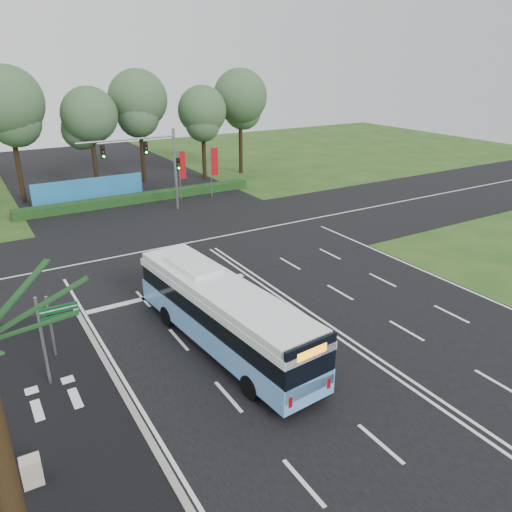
% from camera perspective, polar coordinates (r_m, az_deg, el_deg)
% --- Properties ---
extents(ground, '(120.00, 120.00, 0.00)m').
position_cam_1_polar(ground, '(27.05, 4.20, -5.84)').
color(ground, '#234818').
rests_on(ground, ground).
extents(road_main, '(20.00, 120.00, 0.04)m').
position_cam_1_polar(road_main, '(27.05, 4.20, -5.80)').
color(road_main, black).
rests_on(road_main, ground).
extents(road_cross, '(120.00, 14.00, 0.05)m').
position_cam_1_polar(road_cross, '(36.63, -6.64, 1.69)').
color(road_cross, black).
rests_on(road_cross, ground).
extents(bike_path, '(5.00, 18.00, 0.06)m').
position_cam_1_polar(bike_path, '(20.70, -21.27, -17.05)').
color(bike_path, black).
rests_on(bike_path, ground).
extents(kerb_strip, '(0.25, 18.00, 0.12)m').
position_cam_1_polar(kerb_strip, '(21.00, -14.66, -15.42)').
color(kerb_strip, gray).
rests_on(kerb_strip, ground).
extents(city_bus, '(3.50, 12.05, 3.41)m').
position_cam_1_polar(city_bus, '(22.69, -3.82, -6.68)').
color(city_bus, '#66A5ED').
rests_on(city_bus, ground).
extents(pedestrian_signal, '(0.25, 0.40, 2.99)m').
position_cam_1_polar(pedestrian_signal, '(23.77, -22.41, -7.27)').
color(pedestrian_signal, gray).
rests_on(pedestrian_signal, ground).
extents(street_sign, '(1.56, 0.12, 3.99)m').
position_cam_1_polar(street_sign, '(21.53, -22.47, -7.71)').
color(street_sign, gray).
rests_on(street_sign, ground).
extents(utility_cabinet, '(0.62, 0.52, 1.01)m').
position_cam_1_polar(utility_cabinet, '(18.29, -24.25, -21.57)').
color(utility_cabinet, '#BEB299').
rests_on(utility_cabinet, ground).
extents(banner_flag_mid, '(0.69, 0.16, 4.72)m').
position_cam_1_polar(banner_flag_mid, '(46.75, -8.48, 9.88)').
color(banner_flag_mid, gray).
rests_on(banner_flag_mid, ground).
extents(banner_flag_right, '(0.69, 0.25, 4.83)m').
position_cam_1_polar(banner_flag_right, '(47.58, -4.86, 10.33)').
color(banner_flag_right, gray).
rests_on(banner_flag_right, ground).
extents(traffic_light_gantry, '(8.41, 0.28, 7.00)m').
position_cam_1_polar(traffic_light_gantry, '(43.13, -11.51, 10.86)').
color(traffic_light_gantry, gray).
rests_on(traffic_light_gantry, ground).
extents(hedge, '(22.00, 1.20, 0.80)m').
position_cam_1_polar(hedge, '(47.70, -13.05, 6.49)').
color(hedge, '#143613').
rests_on(hedge, ground).
extents(blue_hoarding, '(10.00, 0.30, 2.20)m').
position_cam_1_polar(blue_hoarding, '(48.87, -18.54, 7.13)').
color(blue_hoarding, '#227BBD').
rests_on(blue_hoarding, ground).
extents(eucalyptus_row, '(40.84, 8.24, 12.41)m').
position_cam_1_polar(eucalyptus_row, '(51.62, -20.82, 15.88)').
color(eucalyptus_row, black).
rests_on(eucalyptus_row, ground).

